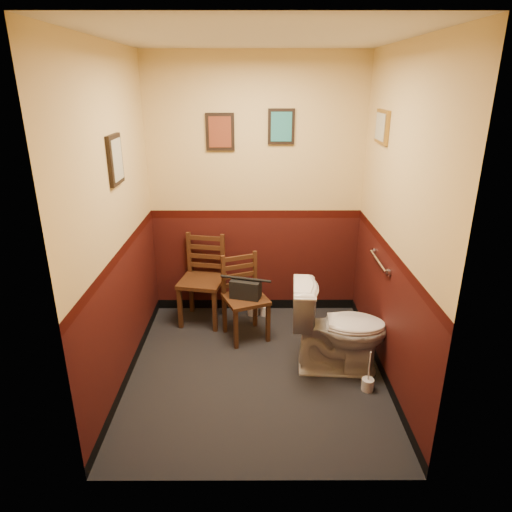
% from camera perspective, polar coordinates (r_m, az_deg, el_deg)
% --- Properties ---
extents(floor, '(2.20, 2.40, 0.00)m').
position_cam_1_polar(floor, '(4.19, 0.01, -14.12)').
color(floor, black).
rests_on(floor, ground).
extents(ceiling, '(2.20, 2.40, 0.00)m').
position_cam_1_polar(ceiling, '(3.44, 0.01, 25.78)').
color(ceiling, silver).
rests_on(ceiling, ground).
extents(wall_back, '(2.20, 0.00, 2.70)m').
position_cam_1_polar(wall_back, '(4.75, -0.03, 8.06)').
color(wall_back, '#380F0C').
rests_on(wall_back, ground).
extents(wall_front, '(2.20, 0.00, 2.70)m').
position_cam_1_polar(wall_front, '(2.47, 0.10, -4.45)').
color(wall_front, '#380F0C').
rests_on(wall_front, ground).
extents(wall_left, '(0.00, 2.40, 2.70)m').
position_cam_1_polar(wall_left, '(3.75, -17.06, 3.61)').
color(wall_left, '#380F0C').
rests_on(wall_left, ground).
extents(wall_right, '(0.00, 2.40, 2.70)m').
position_cam_1_polar(wall_right, '(3.76, 17.06, 3.64)').
color(wall_right, '#380F0C').
rests_on(wall_right, ground).
extents(grab_bar, '(0.05, 0.56, 0.06)m').
position_cam_1_polar(grab_bar, '(4.11, 15.10, -0.64)').
color(grab_bar, silver).
rests_on(grab_bar, wall_right).
extents(framed_print_back_a, '(0.28, 0.04, 0.36)m').
position_cam_1_polar(framed_print_back_a, '(4.65, -4.51, 15.21)').
color(framed_print_back_a, black).
rests_on(framed_print_back_a, wall_back).
extents(framed_print_back_b, '(0.26, 0.04, 0.34)m').
position_cam_1_polar(framed_print_back_b, '(4.64, 3.18, 15.85)').
color(framed_print_back_b, black).
rests_on(framed_print_back_b, wall_back).
extents(framed_print_left, '(0.04, 0.30, 0.38)m').
position_cam_1_polar(framed_print_left, '(3.73, -17.15, 11.42)').
color(framed_print_left, black).
rests_on(framed_print_left, wall_left).
extents(framed_print_right, '(0.04, 0.34, 0.28)m').
position_cam_1_polar(framed_print_right, '(4.19, 15.47, 15.31)').
color(framed_print_right, olive).
rests_on(framed_print_right, wall_right).
extents(toilet, '(0.86, 0.53, 0.81)m').
position_cam_1_polar(toilet, '(4.07, 10.32, -8.92)').
color(toilet, white).
rests_on(toilet, floor).
extents(toilet_brush, '(0.10, 0.10, 0.37)m').
position_cam_1_polar(toilet_brush, '(4.05, 13.79, -15.23)').
color(toilet_brush, silver).
rests_on(toilet_brush, floor).
extents(chair_left, '(0.51, 0.51, 0.93)m').
position_cam_1_polar(chair_left, '(4.83, -6.67, -2.94)').
color(chair_left, '#3D2212').
rests_on(chair_left, floor).
extents(chair_right, '(0.51, 0.51, 0.84)m').
position_cam_1_polar(chair_right, '(4.52, -1.47, -5.19)').
color(chair_right, '#3D2212').
rests_on(chair_right, floor).
extents(handbag, '(0.32, 0.22, 0.21)m').
position_cam_1_polar(handbag, '(4.44, -1.31, -4.12)').
color(handbag, black).
rests_on(handbag, chair_right).
extents(tp_stack, '(0.26, 0.13, 0.22)m').
position_cam_1_polar(tp_stack, '(5.04, 0.39, -6.39)').
color(tp_stack, silver).
rests_on(tp_stack, floor).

